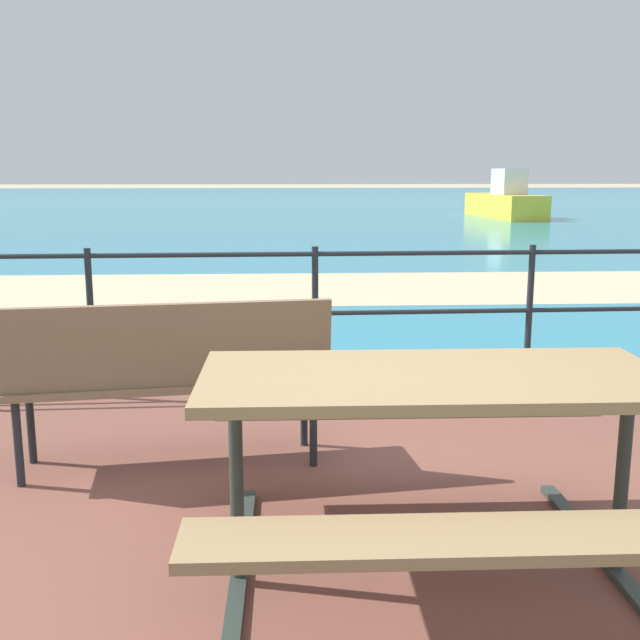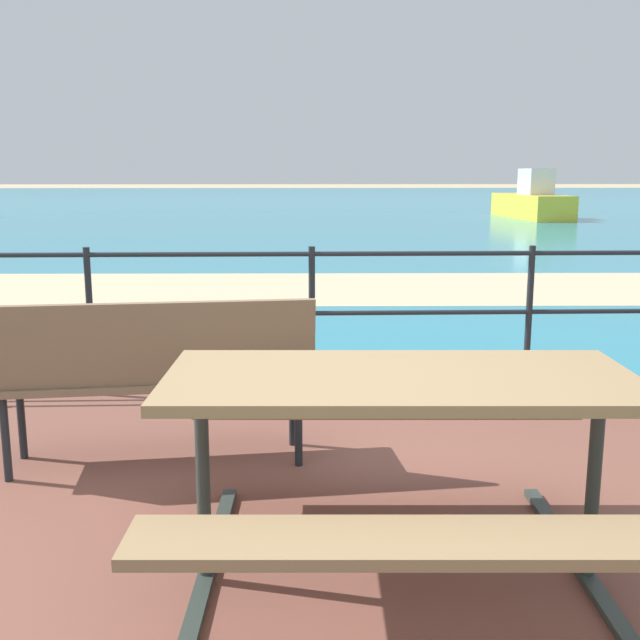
# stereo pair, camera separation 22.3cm
# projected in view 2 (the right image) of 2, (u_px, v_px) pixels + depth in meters

# --- Properties ---
(ground_plane) EXTENTS (240.00, 240.00, 0.00)m
(ground_plane) POSITION_uv_depth(u_px,v_px,m) (329.00, 589.00, 2.78)
(ground_plane) COLOR tan
(patio_paving) EXTENTS (6.40, 5.20, 0.06)m
(patio_paving) POSITION_uv_depth(u_px,v_px,m) (329.00, 582.00, 2.77)
(patio_paving) COLOR brown
(patio_paving) RESTS_ON ground
(sea_water) EXTENTS (90.00, 90.00, 0.01)m
(sea_water) POSITION_uv_depth(u_px,v_px,m) (294.00, 202.00, 42.01)
(sea_water) COLOR teal
(sea_water) RESTS_ON ground
(beach_strip) EXTENTS (54.06, 4.34, 0.01)m
(beach_strip) POSITION_uv_depth(u_px,v_px,m) (302.00, 288.00, 10.14)
(beach_strip) COLOR beige
(beach_strip) RESTS_ON ground
(picnic_table) EXTENTS (1.69, 1.54, 0.78)m
(picnic_table) POSITION_uv_depth(u_px,v_px,m) (400.00, 425.00, 2.62)
(picnic_table) COLOR #8C704C
(picnic_table) RESTS_ON patio_paving
(park_bench) EXTENTS (1.61, 0.58, 0.87)m
(park_bench) POSITION_uv_depth(u_px,v_px,m) (154.00, 367.00, 3.68)
(park_bench) COLOR #7A6047
(park_bench) RESTS_ON patio_paving
(railing_fence) EXTENTS (5.94, 0.04, 1.00)m
(railing_fence) POSITION_uv_depth(u_px,v_px,m) (312.00, 300.00, 4.98)
(railing_fence) COLOR #1E2328
(railing_fence) RESTS_ON patio_paving
(boat_mid) EXTENTS (1.53, 5.47, 1.72)m
(boat_mid) POSITION_uv_depth(u_px,v_px,m) (530.00, 203.00, 26.28)
(boat_mid) COLOR yellow
(boat_mid) RESTS_ON sea_water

